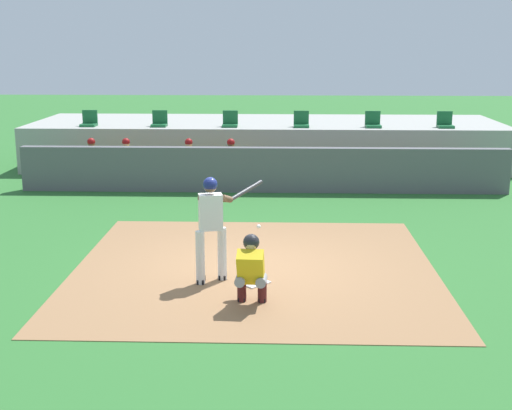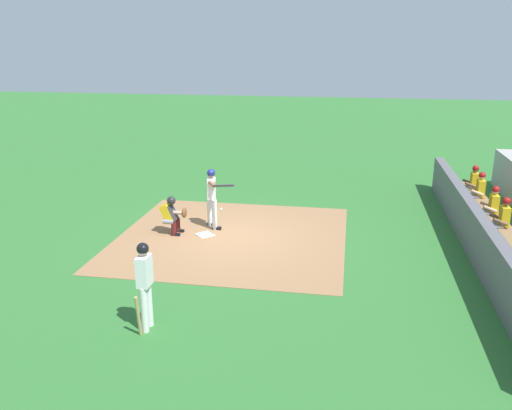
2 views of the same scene
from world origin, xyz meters
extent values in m
plane|color=#2D6B2D|center=(0.00, 0.00, 0.00)|extent=(80.00, 80.00, 0.00)
cube|color=#936B47|center=(0.00, 0.00, 0.01)|extent=(6.40, 6.40, 0.01)
cube|color=white|center=(0.00, -0.80, 0.02)|extent=(0.62, 0.62, 0.02)
cylinder|color=silver|center=(-0.87, -0.87, 0.46)|extent=(0.15, 0.15, 0.92)
cylinder|color=silver|center=(-0.53, -0.64, 0.46)|extent=(0.15, 0.15, 0.92)
cube|color=white|center=(-0.70, -0.75, 1.22)|extent=(0.43, 0.32, 0.60)
sphere|color=brown|center=(-0.70, -0.75, 1.65)|extent=(0.21, 0.21, 0.21)
sphere|color=navy|center=(-0.70, -0.75, 1.68)|extent=(0.24, 0.24, 0.24)
cylinder|color=brown|center=(-0.64, -0.66, 1.43)|extent=(0.57, 0.27, 0.18)
cylinder|color=brown|center=(-0.44, -0.67, 1.43)|extent=(0.23, 0.26, 0.17)
cylinder|color=#333338|center=(-0.13, -0.24, 1.48)|extent=(0.55, 0.72, 0.24)
cube|color=black|center=(-0.87, -0.81, 0.04)|extent=(0.12, 0.26, 0.09)
cube|color=black|center=(-0.53, -0.58, 0.04)|extent=(0.12, 0.26, 0.09)
cylinder|color=gray|center=(-0.15, -1.80, 0.42)|extent=(0.18, 0.33, 0.16)
cylinder|color=#4C1919|center=(-0.14, -1.65, 0.21)|extent=(0.14, 0.14, 0.42)
cube|color=black|center=(-0.14, -1.59, 0.04)|extent=(0.12, 0.25, 0.08)
cylinder|color=gray|center=(0.17, -1.81, 0.42)|extent=(0.18, 0.33, 0.16)
cylinder|color=#4C1919|center=(0.18, -1.67, 0.21)|extent=(0.14, 0.14, 0.42)
cube|color=black|center=(0.18, -1.61, 0.04)|extent=(0.12, 0.25, 0.08)
cube|color=gold|center=(0.01, -1.86, 0.64)|extent=(0.42, 0.46, 0.57)
cube|color=#2D2D33|center=(0.01, -1.74, 0.64)|extent=(0.39, 0.27, 0.45)
sphere|color=tan|center=(0.01, -1.78, 0.98)|extent=(0.21, 0.21, 0.21)
sphere|color=#232328|center=(0.01, -1.76, 1.00)|extent=(0.25, 0.25, 0.25)
cylinder|color=tan|center=(-0.02, -1.63, 0.64)|extent=(0.13, 0.45, 0.10)
ellipsoid|color=brown|center=(-0.05, -1.40, 0.64)|extent=(0.29, 0.14, 0.30)
sphere|color=white|center=(0.08, -0.28, 0.85)|extent=(0.07, 0.07, 0.07)
cube|color=#59595E|center=(0.00, 6.50, 0.60)|extent=(13.00, 0.30, 1.20)
cube|color=olive|center=(0.00, 7.50, 0.23)|extent=(11.80, 0.44, 0.45)
cylinder|color=#939399|center=(-5.00, 7.25, 0.49)|extent=(0.15, 0.40, 0.15)
cylinder|color=#939399|center=(-5.00, 7.05, 0.23)|extent=(0.13, 0.13, 0.45)
cube|color=maroon|center=(-5.00, 7.00, 0.04)|extent=(0.11, 0.24, 0.08)
cylinder|color=#939399|center=(-4.74, 7.25, 0.49)|extent=(0.15, 0.40, 0.15)
cylinder|color=#939399|center=(-4.74, 7.05, 0.23)|extent=(0.13, 0.13, 0.45)
cube|color=maroon|center=(-4.74, 7.00, 0.04)|extent=(0.11, 0.24, 0.08)
cube|color=gold|center=(-4.87, 7.47, 0.76)|extent=(0.36, 0.22, 0.54)
sphere|color=brown|center=(-4.87, 7.47, 1.15)|extent=(0.20, 0.20, 0.20)
sphere|color=maroon|center=(-4.87, 7.47, 1.19)|extent=(0.22, 0.22, 0.22)
cylinder|color=brown|center=(-5.07, 7.33, 0.65)|extent=(0.09, 0.41, 0.22)
cylinder|color=brown|center=(-4.67, 7.33, 0.65)|extent=(0.09, 0.41, 0.22)
cylinder|color=#939399|center=(-4.01, 7.25, 0.49)|extent=(0.15, 0.40, 0.15)
cylinder|color=#939399|center=(-4.01, 7.05, 0.23)|extent=(0.13, 0.13, 0.45)
cube|color=maroon|center=(-4.01, 7.00, 0.04)|extent=(0.11, 0.24, 0.08)
cylinder|color=#939399|center=(-3.75, 7.25, 0.49)|extent=(0.15, 0.40, 0.15)
cylinder|color=#939399|center=(-3.75, 7.05, 0.23)|extent=(0.13, 0.13, 0.45)
cube|color=maroon|center=(-3.75, 7.00, 0.04)|extent=(0.11, 0.24, 0.08)
cube|color=gold|center=(-3.88, 7.47, 0.76)|extent=(0.36, 0.22, 0.54)
sphere|color=tan|center=(-3.88, 7.47, 1.15)|extent=(0.20, 0.20, 0.20)
sphere|color=maroon|center=(-3.88, 7.47, 1.19)|extent=(0.22, 0.22, 0.22)
cylinder|color=tan|center=(-4.08, 7.33, 0.65)|extent=(0.09, 0.41, 0.22)
cylinder|color=tan|center=(-3.68, 7.33, 0.65)|extent=(0.09, 0.41, 0.22)
cylinder|color=#939399|center=(-2.25, 7.25, 0.49)|extent=(0.15, 0.40, 0.15)
cylinder|color=#939399|center=(-2.25, 7.05, 0.23)|extent=(0.13, 0.13, 0.45)
cube|color=maroon|center=(-2.25, 7.00, 0.04)|extent=(0.11, 0.24, 0.08)
cylinder|color=#939399|center=(-1.99, 7.25, 0.49)|extent=(0.15, 0.40, 0.15)
cylinder|color=#939399|center=(-1.99, 7.05, 0.23)|extent=(0.13, 0.13, 0.45)
cube|color=maroon|center=(-1.99, 7.00, 0.04)|extent=(0.11, 0.24, 0.08)
cube|color=gold|center=(-2.12, 7.47, 0.76)|extent=(0.36, 0.22, 0.54)
sphere|color=tan|center=(-2.12, 7.47, 1.15)|extent=(0.20, 0.20, 0.20)
sphere|color=maroon|center=(-2.12, 7.47, 1.19)|extent=(0.22, 0.22, 0.22)
cylinder|color=tan|center=(-2.32, 7.33, 0.65)|extent=(0.09, 0.41, 0.22)
cylinder|color=tan|center=(-1.92, 7.33, 0.65)|extent=(0.09, 0.41, 0.22)
cylinder|color=#939399|center=(-1.06, 7.25, 0.49)|extent=(0.15, 0.40, 0.15)
cylinder|color=#939399|center=(-1.06, 7.05, 0.23)|extent=(0.13, 0.13, 0.45)
cube|color=maroon|center=(-1.06, 7.00, 0.04)|extent=(0.11, 0.24, 0.08)
cylinder|color=#939399|center=(-0.80, 7.25, 0.49)|extent=(0.15, 0.40, 0.15)
cylinder|color=#939399|center=(-0.80, 7.05, 0.23)|extent=(0.13, 0.13, 0.45)
cube|color=maroon|center=(-0.80, 7.00, 0.04)|extent=(0.11, 0.24, 0.08)
cube|color=gold|center=(-0.93, 7.47, 0.76)|extent=(0.36, 0.22, 0.54)
sphere|color=brown|center=(-0.93, 7.47, 1.15)|extent=(0.20, 0.20, 0.20)
sphere|color=maroon|center=(-0.93, 7.47, 1.19)|extent=(0.22, 0.22, 0.22)
cylinder|color=brown|center=(-1.13, 7.33, 0.65)|extent=(0.09, 0.41, 0.22)
cylinder|color=brown|center=(-0.73, 7.33, 0.65)|extent=(0.09, 0.41, 0.22)
cube|color=#9E9E99|center=(0.00, 10.90, 0.70)|extent=(15.00, 4.40, 1.40)
cube|color=#196033|center=(-5.42, 9.30, 1.44)|extent=(0.46, 0.46, 0.08)
cube|color=#196033|center=(-5.42, 9.50, 1.68)|extent=(0.46, 0.06, 0.40)
cube|color=#196033|center=(-3.25, 9.30, 1.44)|extent=(0.46, 0.46, 0.08)
cube|color=#196033|center=(-3.25, 9.50, 1.68)|extent=(0.46, 0.06, 0.40)
cube|color=#196033|center=(-1.08, 9.30, 1.44)|extent=(0.46, 0.46, 0.08)
cube|color=#196033|center=(-1.08, 9.50, 1.68)|extent=(0.46, 0.06, 0.40)
cube|color=#196033|center=(1.08, 9.30, 1.44)|extent=(0.46, 0.46, 0.08)
cube|color=#196033|center=(1.08, 9.50, 1.68)|extent=(0.46, 0.06, 0.40)
cube|color=#196033|center=(3.25, 9.30, 1.44)|extent=(0.46, 0.46, 0.08)
cube|color=#196033|center=(3.25, 9.50, 1.68)|extent=(0.46, 0.06, 0.40)
cube|color=#196033|center=(5.42, 9.30, 1.44)|extent=(0.46, 0.46, 0.08)
cube|color=#196033|center=(5.42, 9.50, 1.68)|extent=(0.46, 0.06, 0.40)
camera|label=1|loc=(0.43, -11.93, 3.99)|focal=49.22mm
camera|label=2|loc=(13.93, 3.17, 5.38)|focal=37.44mm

